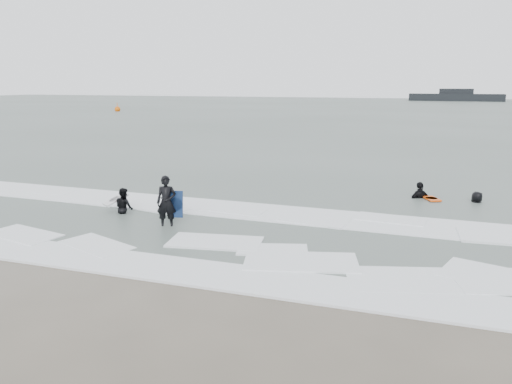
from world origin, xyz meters
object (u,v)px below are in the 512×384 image
(surfer_right_near, at_px, (420,199))
(buoy, at_px, (117,109))
(surfer_right_far, at_px, (477,203))
(vessel_horizon, at_px, (456,97))
(surfer_wading, at_px, (125,214))
(surfer_breaker, at_px, (170,215))
(surfer_centre, at_px, (167,228))

(surfer_right_near, distance_m, buoy, 76.01)
(surfer_right_near, height_order, surfer_right_far, surfer_right_near)
(vessel_horizon, bearing_deg, surfer_wading, -96.68)
(surfer_breaker, relative_size, vessel_horizon, 0.07)
(surfer_centre, height_order, surfer_wading, surfer_centre)
(surfer_right_far, relative_size, buoy, 1.01)
(surfer_right_far, bearing_deg, surfer_wading, -11.59)
(surfer_right_near, height_order, vessel_horizon, vessel_horizon)
(surfer_centre, distance_m, surfer_wading, 2.80)
(surfer_wading, xyz_separation_m, surfer_right_far, (13.25, 6.62, 0.00))
(surfer_wading, bearing_deg, surfer_centre, -176.61)
(buoy, bearing_deg, vessel_horizon, 52.14)
(surfer_wading, height_order, buoy, buoy)
(surfer_centre, height_order, buoy, buoy)
(surfer_centre, xyz_separation_m, buoy, (-45.30, 61.70, 0.42))
(surfer_centre, height_order, surfer_right_near, surfer_right_near)
(surfer_right_near, distance_m, vessel_horizon, 129.42)
(surfer_wading, distance_m, vessel_horizon, 136.97)
(surfer_right_far, bearing_deg, vessel_horizon, -129.33)
(surfer_centre, bearing_deg, buoy, 106.73)
(surfer_right_far, bearing_deg, surfer_centre, -2.20)
(vessel_horizon, bearing_deg, surfer_right_far, -91.18)
(surfer_breaker, distance_m, vessel_horizon, 136.32)
(surfer_right_near, bearing_deg, vessel_horizon, -131.68)
(surfer_centre, relative_size, surfer_wading, 1.19)
(surfer_breaker, bearing_deg, surfer_wading, 151.14)
(surfer_wading, height_order, vessel_horizon, vessel_horizon)
(surfer_breaker, xyz_separation_m, surfer_right_far, (11.47, 6.16, 0.00))
(surfer_right_near, xyz_separation_m, vessel_horizon, (5.02, 129.32, 1.27))
(surfer_wading, bearing_deg, surfer_breaker, -138.53)
(buoy, relative_size, vessel_horizon, 0.07)
(surfer_wading, height_order, surfer_breaker, surfer_breaker)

